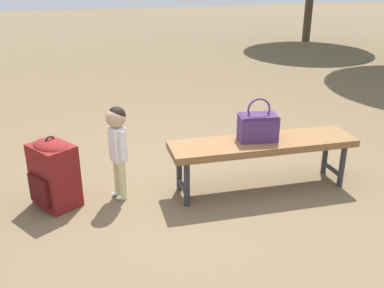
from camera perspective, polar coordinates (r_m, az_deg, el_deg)
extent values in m
plane|color=brown|center=(3.69, 0.23, -6.76)|extent=(40.00, 40.00, 0.00)
cube|color=brown|center=(3.67, 9.45, 0.03)|extent=(1.63, 0.52, 0.06)
cylinder|color=#2D2D33|center=(3.44, -0.70, -5.37)|extent=(0.05, 0.05, 0.39)
cylinder|color=#2D2D33|center=(3.68, -1.72, -3.42)|extent=(0.05, 0.05, 0.39)
cylinder|color=#2D2D33|center=(3.97, 19.39, -2.80)|extent=(0.05, 0.05, 0.39)
cylinder|color=#2D2D33|center=(4.18, 17.36, -1.25)|extent=(0.05, 0.05, 0.39)
cylinder|color=#2D2D33|center=(3.60, -1.21, -5.72)|extent=(0.06, 0.28, 0.04)
cylinder|color=#2D2D33|center=(4.11, 18.19, -3.21)|extent=(0.06, 0.28, 0.04)
cube|color=#4C2D66|center=(3.63, 8.78, 2.16)|extent=(0.35, 0.24, 0.22)
cube|color=#39224C|center=(3.59, 8.88, 3.73)|extent=(0.32, 0.24, 0.02)
torus|color=#4C2D66|center=(3.58, 8.93, 4.57)|extent=(0.20, 0.05, 0.20)
cylinder|color=#CCCC8C|center=(3.60, -9.30, -4.82)|extent=(0.06, 0.06, 0.34)
cylinder|color=#CCCC8C|center=(3.67, -9.86, -4.36)|extent=(0.06, 0.06, 0.34)
ellipsoid|color=white|center=(3.66, -9.44, -6.97)|extent=(0.10, 0.07, 0.04)
ellipsoid|color=white|center=(3.73, -9.99, -6.48)|extent=(0.10, 0.07, 0.04)
cube|color=white|center=(3.51, -9.91, -0.01)|extent=(0.14, 0.15, 0.29)
cylinder|color=white|center=(3.43, -9.30, -0.21)|extent=(0.05, 0.05, 0.25)
cylinder|color=white|center=(3.57, -10.52, 0.61)|extent=(0.05, 0.05, 0.25)
sphere|color=tan|center=(3.43, -10.15, 3.47)|extent=(0.16, 0.16, 0.16)
sphere|color=black|center=(3.43, -10.05, 3.75)|extent=(0.15, 0.15, 0.15)
cube|color=maroon|center=(3.60, -17.87, -4.01)|extent=(0.40, 0.44, 0.52)
ellipsoid|color=maroon|center=(3.51, -18.34, -0.35)|extent=(0.38, 0.42, 0.12)
cube|color=#4A1010|center=(3.57, -19.72, -5.88)|extent=(0.16, 0.23, 0.23)
cube|color=#4A1010|center=(3.61, -15.29, -3.68)|extent=(0.05, 0.06, 0.44)
cube|color=#4A1010|center=(3.73, -16.69, -2.95)|extent=(0.05, 0.06, 0.44)
torus|color=black|center=(3.49, -18.43, 0.37)|extent=(0.08, 0.06, 0.09)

